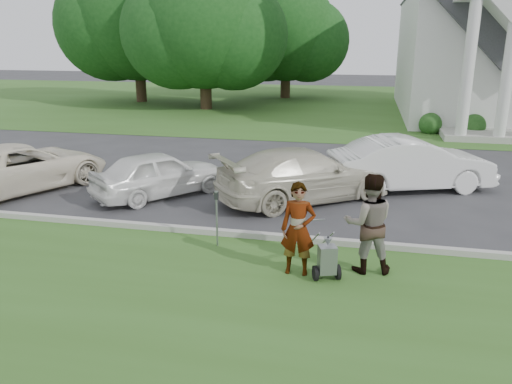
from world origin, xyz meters
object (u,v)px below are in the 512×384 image
(car_b, at_px, (159,174))
(car_d, at_px, (411,164))
(tree_far, at_px, (136,21))
(tree_back, at_px, (286,36))
(parking_meter_near, at_px, (217,212))
(striping_cart, at_px, (327,260))
(person_right, at_px, (369,224))
(church, at_px, (489,12))
(tree_left, at_px, (204,28))
(person_left, at_px, (298,230))
(car_c, at_px, (304,175))
(car_a, at_px, (22,167))

(car_b, relative_size, car_d, 0.81)
(tree_far, bearing_deg, car_d, -47.64)
(tree_back, distance_m, parking_meter_near, 30.49)
(tree_back, bearing_deg, car_d, -72.31)
(tree_far, xyz_separation_m, parking_meter_near, (13.40, -25.05, -4.90))
(tree_far, relative_size, parking_meter_near, 9.22)
(striping_cart, distance_m, person_right, 1.07)
(church, xyz_separation_m, tree_left, (-17.01, -1.13, -0.83))
(church, bearing_deg, person_right, -105.11)
(striping_cart, distance_m, car_d, 6.89)
(church, xyz_separation_m, tree_far, (-23.01, 1.87, -0.25))
(tree_left, xyz_separation_m, car_d, (11.83, -16.55, -4.31))
(person_right, xyz_separation_m, car_d, (1.23, 6.06, -0.19))
(person_left, height_order, car_c, person_left)
(striping_cart, distance_m, car_b, 6.77)
(tree_left, xyz_separation_m, striping_cart, (9.88, -23.15, -4.71))
(church, height_order, car_c, church)
(person_left, xyz_separation_m, parking_meter_near, (-1.90, 0.96, -0.11))
(person_left, bearing_deg, tree_far, 119.73)
(person_right, bearing_deg, church, -114.48)
(tree_back, height_order, striping_cart, tree_back)
(tree_back, bearing_deg, tree_far, -153.44)
(church, xyz_separation_m, tree_back, (-13.01, 6.87, -1.21))
(car_d, bearing_deg, tree_back, -3.11)
(parking_meter_near, xyz_separation_m, car_a, (-6.99, 2.94, -0.09))
(car_a, bearing_deg, parking_meter_near, -176.69)
(church, height_order, car_a, church)
(car_a, relative_size, car_b, 1.31)
(striping_cart, height_order, person_right, person_right)
(person_left, bearing_deg, tree_left, 111.27)
(tree_left, bearing_deg, car_b, -76.00)
(tree_back, relative_size, person_right, 4.90)
(tree_far, xyz_separation_m, person_right, (16.60, -25.61, -4.71))
(person_left, distance_m, car_c, 4.75)
(tree_left, height_order, person_left, tree_left)
(church, distance_m, tree_far, 23.09)
(church, relative_size, parking_meter_near, 19.10)
(church, height_order, parking_meter_near, church)
(parking_meter_near, bearing_deg, car_a, 157.21)
(striping_cart, bearing_deg, car_a, 137.24)
(car_c, bearing_deg, striping_cart, 153.77)
(church, bearing_deg, tree_back, 152.15)
(car_d, bearing_deg, person_left, 137.82)
(tree_left, distance_m, tree_back, 8.95)
(car_a, xyz_separation_m, car_d, (11.42, 2.56, 0.09))
(parking_meter_near, bearing_deg, church, 67.47)
(tree_left, distance_m, car_d, 20.80)
(person_right, relative_size, parking_meter_near, 1.56)
(tree_far, distance_m, person_left, 30.56)
(tree_left, xyz_separation_m, tree_far, (-6.00, 3.00, 0.58))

